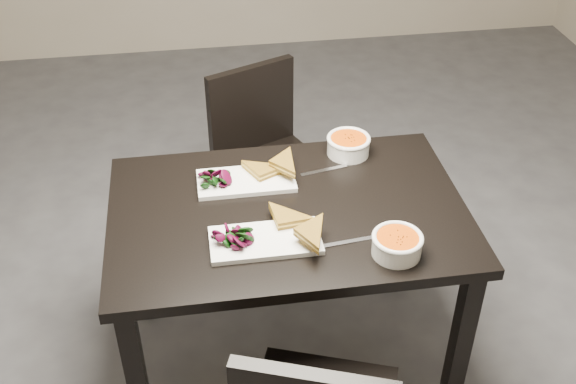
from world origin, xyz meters
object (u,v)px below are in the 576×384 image
(soup_bowl_far, at_px, (348,144))
(chair_far, at_px, (265,151))
(soup_bowl_near, at_px, (397,244))
(table, at_px, (288,231))
(plate_near, at_px, (265,241))
(plate_far, at_px, (246,181))

(soup_bowl_far, bearing_deg, chair_far, 118.48)
(chair_far, relative_size, soup_bowl_near, 5.33)
(table, height_order, soup_bowl_far, soup_bowl_far)
(soup_bowl_near, bearing_deg, plate_near, 164.00)
(chair_far, distance_m, plate_far, 0.68)
(plate_near, xyz_separation_m, soup_bowl_near, (0.39, -0.11, 0.03))
(chair_far, height_order, plate_far, chair_far)
(plate_near, distance_m, soup_bowl_far, 0.60)
(soup_bowl_near, xyz_separation_m, plate_far, (-0.42, 0.45, -0.03))
(plate_near, relative_size, plate_far, 1.02)
(chair_far, relative_size, soup_bowl_far, 5.19)
(table, relative_size, plate_near, 3.43)
(soup_bowl_near, bearing_deg, plate_far, 133.17)
(chair_far, height_order, plate_near, chair_far)
(table, height_order, plate_near, plate_near)
(plate_near, height_order, plate_far, same)
(plate_near, bearing_deg, plate_far, 94.39)
(plate_far, bearing_deg, plate_near, -85.61)
(plate_near, bearing_deg, soup_bowl_far, 51.32)
(table, relative_size, chair_far, 1.41)
(chair_far, xyz_separation_m, plate_far, (-0.14, -0.61, 0.27))
(soup_bowl_near, xyz_separation_m, soup_bowl_far, (-0.02, 0.58, 0.00))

